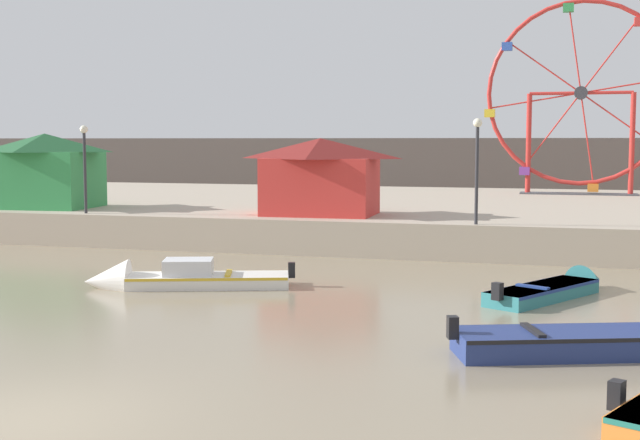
{
  "coord_description": "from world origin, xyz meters",
  "views": [
    {
      "loc": [
        7.78,
        -10.74,
        4.23
      ],
      "look_at": [
        0.78,
        13.51,
        1.86
      ],
      "focal_mm": 47.68,
      "sensor_mm": 36.0,
      "label": 1
    }
  ],
  "objects_px": {
    "motorboat_teal_painted": "(561,288)",
    "ferris_wheel_red_frame": "(581,97)",
    "carnival_booth_red_striped": "(320,175)",
    "carnival_booth_green_kiosk": "(46,169)",
    "motorboat_navy_blue": "(603,341)",
    "promenade_lamp_near": "(477,155)",
    "promenade_lamp_far": "(85,155)",
    "motorboat_white_red_stripe": "(168,279)"
  },
  "relations": [
    {
      "from": "motorboat_teal_painted",
      "to": "ferris_wheel_red_frame",
      "type": "relative_size",
      "value": 0.48
    },
    {
      "from": "carnival_booth_red_striped",
      "to": "carnival_booth_green_kiosk",
      "type": "bearing_deg",
      "value": 177.44
    },
    {
      "from": "motorboat_navy_blue",
      "to": "carnival_booth_green_kiosk",
      "type": "height_order",
      "value": "carnival_booth_green_kiosk"
    },
    {
      "from": "carnival_booth_green_kiosk",
      "to": "motorboat_navy_blue",
      "type": "bearing_deg",
      "value": -37.81
    },
    {
      "from": "motorboat_navy_blue",
      "to": "carnival_booth_red_striped",
      "type": "bearing_deg",
      "value": 104.13
    },
    {
      "from": "motorboat_teal_painted",
      "to": "motorboat_navy_blue",
      "type": "bearing_deg",
      "value": -143.21
    },
    {
      "from": "motorboat_navy_blue",
      "to": "motorboat_teal_painted",
      "type": "bearing_deg",
      "value": 77.06
    },
    {
      "from": "promenade_lamp_near",
      "to": "ferris_wheel_red_frame",
      "type": "bearing_deg",
      "value": 78.62
    },
    {
      "from": "motorboat_navy_blue",
      "to": "promenade_lamp_near",
      "type": "distance_m",
      "value": 13.52
    },
    {
      "from": "carnival_booth_green_kiosk",
      "to": "promenade_lamp_near",
      "type": "bearing_deg",
      "value": -11.54
    },
    {
      "from": "carnival_booth_green_kiosk",
      "to": "promenade_lamp_far",
      "type": "bearing_deg",
      "value": -37.72
    },
    {
      "from": "motorboat_white_red_stripe",
      "to": "carnival_booth_green_kiosk",
      "type": "bearing_deg",
      "value": -62.32
    },
    {
      "from": "ferris_wheel_red_frame",
      "to": "promenade_lamp_near",
      "type": "height_order",
      "value": "ferris_wheel_red_frame"
    },
    {
      "from": "carnival_booth_red_striped",
      "to": "motorboat_white_red_stripe",
      "type": "bearing_deg",
      "value": -101.42
    },
    {
      "from": "motorboat_white_red_stripe",
      "to": "motorboat_navy_blue",
      "type": "bearing_deg",
      "value": 139.27
    },
    {
      "from": "carnival_booth_red_striped",
      "to": "promenade_lamp_near",
      "type": "relative_size",
      "value": 1.28
    },
    {
      "from": "motorboat_teal_painted",
      "to": "motorboat_navy_blue",
      "type": "height_order",
      "value": "motorboat_navy_blue"
    },
    {
      "from": "motorboat_white_red_stripe",
      "to": "ferris_wheel_red_frame",
      "type": "height_order",
      "value": "ferris_wheel_red_frame"
    },
    {
      "from": "carnival_booth_green_kiosk",
      "to": "carnival_booth_red_striped",
      "type": "relative_size",
      "value": 1.02
    },
    {
      "from": "motorboat_navy_blue",
      "to": "carnival_booth_red_striped",
      "type": "relative_size",
      "value": 1.1
    },
    {
      "from": "carnival_booth_green_kiosk",
      "to": "motorboat_teal_painted",
      "type": "bearing_deg",
      "value": -25.43
    },
    {
      "from": "motorboat_navy_blue",
      "to": "promenade_lamp_far",
      "type": "height_order",
      "value": "promenade_lamp_far"
    },
    {
      "from": "motorboat_white_red_stripe",
      "to": "promenade_lamp_far",
      "type": "distance_m",
      "value": 11.57
    },
    {
      "from": "ferris_wheel_red_frame",
      "to": "promenade_lamp_far",
      "type": "height_order",
      "value": "ferris_wheel_red_frame"
    },
    {
      "from": "motorboat_teal_painted",
      "to": "promenade_lamp_near",
      "type": "relative_size",
      "value": 1.36
    },
    {
      "from": "ferris_wheel_red_frame",
      "to": "motorboat_teal_painted",
      "type": "bearing_deg",
      "value": -91.76
    },
    {
      "from": "motorboat_white_red_stripe",
      "to": "ferris_wheel_red_frame",
      "type": "distance_m",
      "value": 29.25
    },
    {
      "from": "ferris_wheel_red_frame",
      "to": "carnival_booth_red_striped",
      "type": "distance_m",
      "value": 19.24
    },
    {
      "from": "carnival_booth_green_kiosk",
      "to": "carnival_booth_red_striped",
      "type": "xyz_separation_m",
      "value": [
        12.52,
        -0.15,
        -0.11
      ]
    },
    {
      "from": "carnival_booth_red_striped",
      "to": "promenade_lamp_far",
      "type": "distance_m",
      "value": 9.51
    },
    {
      "from": "motorboat_navy_blue",
      "to": "promenade_lamp_far",
      "type": "xyz_separation_m",
      "value": [
        -19.32,
        12.72,
        3.38
      ]
    },
    {
      "from": "motorboat_white_red_stripe",
      "to": "carnival_booth_green_kiosk",
      "type": "relative_size",
      "value": 1.24
    },
    {
      "from": "motorboat_navy_blue",
      "to": "ferris_wheel_red_frame",
      "type": "distance_m",
      "value": 31.38
    },
    {
      "from": "motorboat_white_red_stripe",
      "to": "promenade_lamp_near",
      "type": "height_order",
      "value": "promenade_lamp_near"
    },
    {
      "from": "motorboat_navy_blue",
      "to": "carnival_booth_green_kiosk",
      "type": "distance_m",
      "value": 27.16
    },
    {
      "from": "motorboat_navy_blue",
      "to": "carnival_booth_green_kiosk",
      "type": "xyz_separation_m",
      "value": [
        -22.58,
        14.85,
        2.72
      ]
    },
    {
      "from": "motorboat_navy_blue",
      "to": "promenade_lamp_near",
      "type": "relative_size",
      "value": 1.42
    },
    {
      "from": "ferris_wheel_red_frame",
      "to": "promenade_lamp_far",
      "type": "distance_m",
      "value": 26.52
    },
    {
      "from": "motorboat_white_red_stripe",
      "to": "motorboat_teal_painted",
      "type": "bearing_deg",
      "value": 170.6
    },
    {
      "from": "motorboat_navy_blue",
      "to": "carnival_booth_green_kiosk",
      "type": "bearing_deg",
      "value": 126.42
    },
    {
      "from": "motorboat_teal_painted",
      "to": "promenade_lamp_near",
      "type": "bearing_deg",
      "value": 55.49
    },
    {
      "from": "carnival_booth_red_striped",
      "to": "promenade_lamp_near",
      "type": "xyz_separation_m",
      "value": [
        6.3,
        -2.18,
        0.86
      ]
    }
  ]
}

